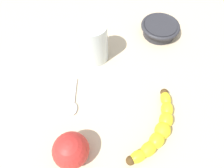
{
  "coord_description": "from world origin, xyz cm",
  "views": [
    {
      "loc": [
        -30.57,
        -0.1,
        51.67
      ],
      "look_at": [
        -1.55,
        -2.22,
        5.0
      ],
      "focal_mm": 32.19,
      "sensor_mm": 36.0,
      "label": 1
    }
  ],
  "objects": [
    {
      "name": "smoothie_glass",
      "position": [
        10.08,
        2.15,
        8.83
      ],
      "size": [
        7.9,
        7.9,
        12.59
      ],
      "color": "silver",
      "rests_on": "wooden_tabletop"
    },
    {
      "name": "wooden_tabletop",
      "position": [
        0.0,
        0.0,
        1.5
      ],
      "size": [
        120.0,
        120.0,
        3.0
      ],
      "primitive_type": "cube",
      "color": "beige",
      "rests_on": "ground"
    },
    {
      "name": "apple_fruit",
      "position": [
        -19.1,
        8.12,
        7.05
      ],
      "size": [
        8.1,
        8.1,
        8.1
      ],
      "primitive_type": "sphere",
      "color": "red",
      "rests_on": "wooden_tabletop"
    },
    {
      "name": "ceramic_bowl",
      "position": [
        18.6,
        -19.42,
        5.4
      ],
      "size": [
        12.66,
        12.66,
        3.96
      ],
      "color": "#2D2D33",
      "rests_on": "wooden_tabletop"
    },
    {
      "name": "banana",
      "position": [
        -14.91,
        -12.43,
        4.93
      ],
      "size": [
        18.96,
        13.82,
        3.87
      ],
      "rotation": [
        0.0,
        0.0,
        5.69
      ],
      "color": "yellow",
      "rests_on": "wooden_tabletop"
    },
    {
      "name": "teaspoon",
      "position": [
        -6.77,
        8.6,
        3.4
      ],
      "size": [
        11.27,
        2.65,
        0.8
      ],
      "rotation": [
        0.0,
        0.0,
        3.07
      ],
      "color": "silver",
      "rests_on": "wooden_tabletop"
    }
  ]
}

